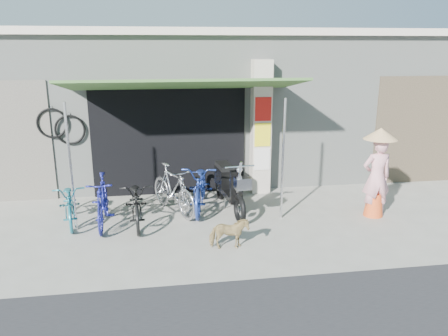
{
  "coord_description": "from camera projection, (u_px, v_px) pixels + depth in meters",
  "views": [
    {
      "loc": [
        -1.41,
        -7.04,
        3.28
      ],
      "look_at": [
        -0.2,
        1.0,
        1.0
      ],
      "focal_mm": 35.0,
      "sensor_mm": 36.0,
      "label": 1
    }
  ],
  "objects": [
    {
      "name": "bicycle_shop",
      "position": [
        209.0,
        100.0,
        12.14
      ],
      "size": [
        12.3,
        5.3,
        3.66
      ],
      "color": "#999E96",
      "rests_on": "ground"
    },
    {
      "name": "bike_navy",
      "position": [
        201.0,
        185.0,
        9.0
      ],
      "size": [
        1.0,
        2.01,
        1.01
      ],
      "primitive_type": "imported",
      "rotation": [
        0.0,
        0.0,
        -0.18
      ],
      "color": "navy",
      "rests_on": "ground"
    },
    {
      "name": "bike_silver",
      "position": [
        173.0,
        189.0,
        8.78
      ],
      "size": [
        1.17,
        1.69,
        0.99
      ],
      "primitive_type": "imported",
      "rotation": [
        0.0,
        0.0,
        0.47
      ],
      "color": "#A9A9AD",
      "rests_on": "ground"
    },
    {
      "name": "bike_black",
      "position": [
        137.0,
        201.0,
        8.24
      ],
      "size": [
        0.71,
        1.73,
        0.89
      ],
      "primitive_type": "imported",
      "rotation": [
        0.0,
        0.0,
        0.07
      ],
      "color": "black",
      "rests_on": "ground"
    },
    {
      "name": "moped",
      "position": [
        229.0,
        186.0,
        8.93
      ],
      "size": [
        0.59,
        2.01,
        1.14
      ],
      "rotation": [
        0.0,
        0.0,
        0.12
      ],
      "color": "black",
      "rests_on": "ground"
    },
    {
      "name": "shop_pillar",
      "position": [
        260.0,
        128.0,
        9.83
      ],
      "size": [
        0.42,
        0.44,
        3.0
      ],
      "color": "beige",
      "rests_on": "ground"
    },
    {
      "name": "ground",
      "position": [
        243.0,
        236.0,
        7.79
      ],
      "size": [
        80.0,
        80.0,
        0.0
      ],
      "primitive_type": "plane",
      "color": "gray",
      "rests_on": "ground"
    },
    {
      "name": "neighbour_right",
      "position": [
        425.0,
        130.0,
        10.62
      ],
      "size": [
        2.6,
        0.06,
        2.6
      ],
      "primitive_type": "cube",
      "color": "brown",
      "rests_on": "ground"
    },
    {
      "name": "nun",
      "position": [
        377.0,
        173.0,
        8.52
      ],
      "size": [
        0.64,
        0.64,
        1.78
      ],
      "rotation": [
        0.0,
        0.0,
        3.15
      ],
      "color": "pink",
      "rests_on": "ground"
    },
    {
      "name": "bike_teal",
      "position": [
        70.0,
        202.0,
        8.29
      ],
      "size": [
        0.84,
        1.64,
        0.82
      ],
      "primitive_type": "imported",
      "rotation": [
        0.0,
        0.0,
        0.2
      ],
      "color": "#1A6776",
      "rests_on": "ground"
    },
    {
      "name": "street_dog",
      "position": [
        229.0,
        234.0,
        7.24
      ],
      "size": [
        0.66,
        0.32,
        0.55
      ],
      "primitive_type": "imported",
      "rotation": [
        0.0,
        0.0,
        1.54
      ],
      "color": "tan",
      "rests_on": "ground"
    },
    {
      "name": "awning",
      "position": [
        184.0,
        86.0,
        8.53
      ],
      "size": [
        4.6,
        1.88,
        2.72
      ],
      "color": "#39602B",
      "rests_on": "ground"
    },
    {
      "name": "bike_blue",
      "position": [
        102.0,
        201.0,
        8.14
      ],
      "size": [
        0.49,
        1.61,
        0.96
      ],
      "primitive_type": "imported",
      "rotation": [
        0.0,
        0.0,
        0.02
      ],
      "color": "navy",
      "rests_on": "ground"
    }
  ]
}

